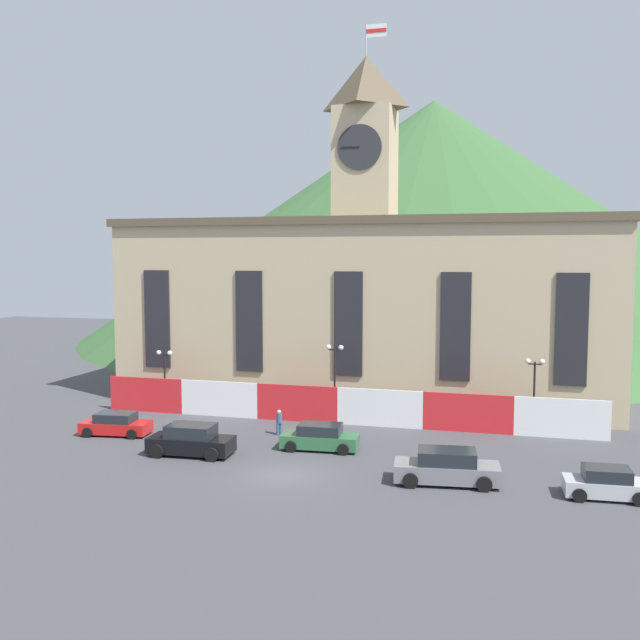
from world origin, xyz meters
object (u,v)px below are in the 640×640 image
at_px(street_lamp_far_left, 165,366).
at_px(pedestrian, 279,421).
at_px(car_black_suv, 191,441).
at_px(car_green_wagon, 320,438).
at_px(car_red_sedan, 116,424).
at_px(car_silver_hatch, 606,484).
at_px(street_lamp_far_right, 335,366).
at_px(street_lamp_center, 535,378).
at_px(car_gray_pickup, 447,468).

height_order(street_lamp_far_left, pedestrian, street_lamp_far_left).
xyz_separation_m(car_black_suv, car_green_wagon, (6.94, 3.08, -0.11)).
height_order(car_red_sedan, car_silver_hatch, car_silver_hatch).
bearing_deg(car_black_suv, pedestrian, -123.90).
distance_m(car_red_sedan, pedestrian, 10.60).
xyz_separation_m(street_lamp_far_right, car_black_suv, (-5.85, -11.04, -3.00)).
relative_size(street_lamp_far_right, car_red_sedan, 1.16).
distance_m(street_lamp_far_left, car_black_suv, 13.52).
xyz_separation_m(street_lamp_far_right, street_lamp_center, (13.53, -0.00, -0.29)).
distance_m(car_gray_pickup, pedestrian, 13.42).
height_order(car_gray_pickup, pedestrian, car_gray_pickup).
distance_m(car_red_sedan, car_silver_hatch, 29.54).
bearing_deg(car_gray_pickup, car_green_wagon, -35.92).
height_order(car_black_suv, pedestrian, car_black_suv).
xyz_separation_m(car_gray_pickup, car_green_wagon, (-7.91, 4.44, -0.09)).
xyz_separation_m(street_lamp_far_left, car_silver_hatch, (29.83, -12.62, -2.59)).
xyz_separation_m(street_lamp_center, car_gray_pickup, (-4.53, -12.41, -2.73)).
bearing_deg(street_lamp_far_right, car_red_sedan, -147.49).
bearing_deg(car_green_wagon, street_lamp_center, -151.04).
bearing_deg(street_lamp_far_left, pedestrian, -25.90).
distance_m(car_red_sedan, car_green_wagon, 13.70).
distance_m(street_lamp_far_right, car_green_wagon, 8.62).
height_order(car_silver_hatch, car_green_wagon, car_green_wagon).
relative_size(street_lamp_center, car_green_wagon, 1.03).
relative_size(car_gray_pickup, car_green_wagon, 1.17).
relative_size(street_lamp_center, car_red_sedan, 1.06).
distance_m(car_silver_hatch, pedestrian, 20.32).
bearing_deg(car_gray_pickup, street_lamp_far_right, -60.64).
bearing_deg(car_silver_hatch, car_green_wagon, 159.80).
relative_size(car_black_suv, car_green_wagon, 1.06).
height_order(car_red_sedan, pedestrian, pedestrian).
bearing_deg(car_black_suv, car_green_wagon, -158.91).
xyz_separation_m(street_lamp_center, car_red_sedan, (-26.14, -8.04, -2.87)).
bearing_deg(street_lamp_center, car_red_sedan, -162.91).
xyz_separation_m(street_lamp_center, pedestrian, (-15.91, -5.28, -2.64)).
relative_size(street_lamp_far_left, car_black_suv, 0.89).
bearing_deg(car_gray_pickup, pedestrian, -38.65).
xyz_separation_m(car_red_sedan, pedestrian, (10.23, 2.75, 0.22)).
bearing_deg(street_lamp_far_right, car_green_wagon, -82.18).
bearing_deg(car_silver_hatch, car_red_sedan, 167.60).
relative_size(street_lamp_center, car_silver_hatch, 1.21).
height_order(car_black_suv, car_green_wagon, car_black_suv).
height_order(street_lamp_center, car_gray_pickup, street_lamp_center).
relative_size(street_lamp_far_left, car_silver_hatch, 1.11).
bearing_deg(car_gray_pickup, car_red_sedan, -18.03).
bearing_deg(street_lamp_far_right, car_gray_pickup, -54.04).
xyz_separation_m(car_gray_pickup, car_silver_hatch, (7.57, -0.21, -0.12)).
distance_m(street_lamp_far_left, car_silver_hatch, 32.49).
distance_m(car_black_suv, car_silver_hatch, 22.48).
bearing_deg(street_lamp_far_left, car_silver_hatch, -22.93).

